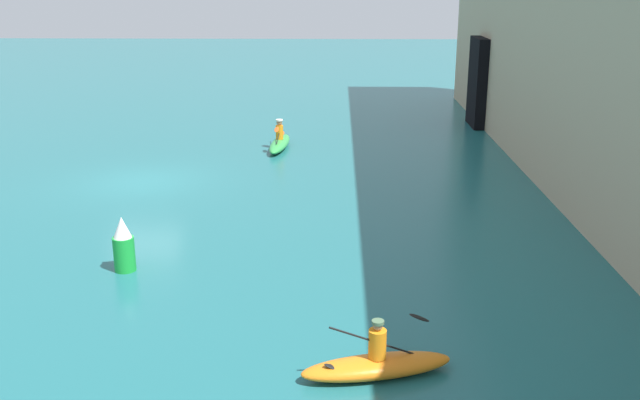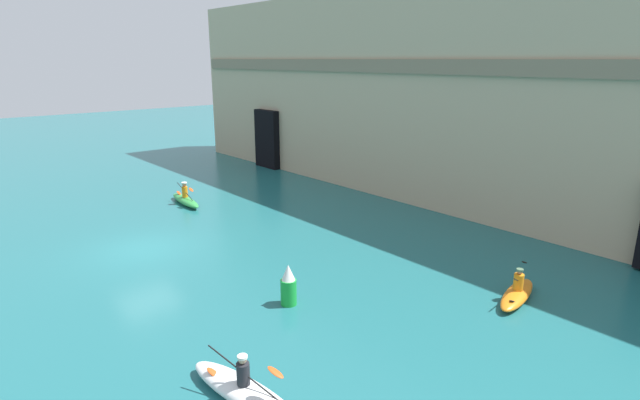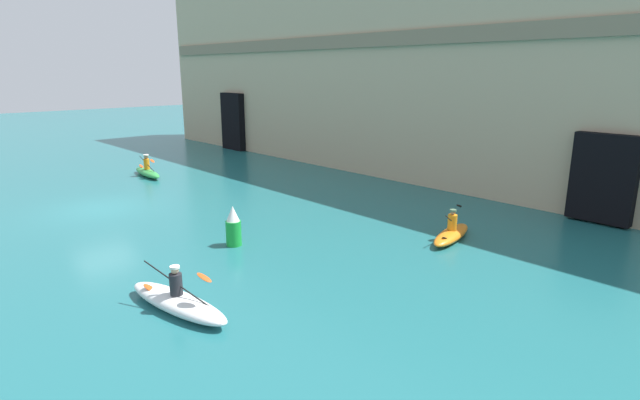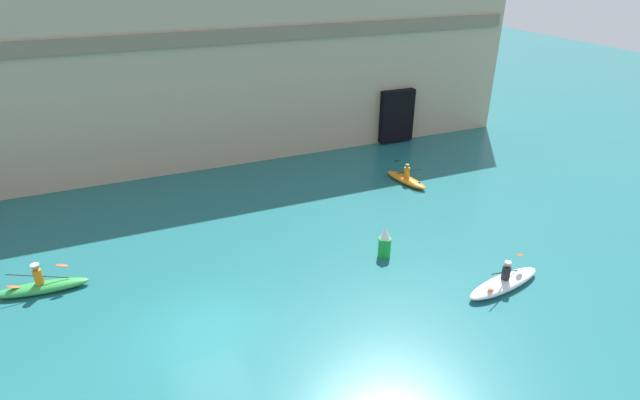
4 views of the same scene
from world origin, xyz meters
The scene contains 4 objects.
ground_plane centered at (0.00, 0.00, 0.00)m, with size 120.00×120.00×0.00m, color #1E6066.
kayak_green centered at (-5.21, 4.46, 0.26)m, with size 3.37×0.95×1.25m.
kayak_orange centered at (12.60, 7.65, 0.23)m, with size 1.36×2.90×1.17m.
marker_buoy centered at (7.89, 1.68, 0.65)m, with size 0.53×0.53×1.39m.
Camera 1 is at (24.05, 6.91, 6.96)m, focal length 40.00 mm.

